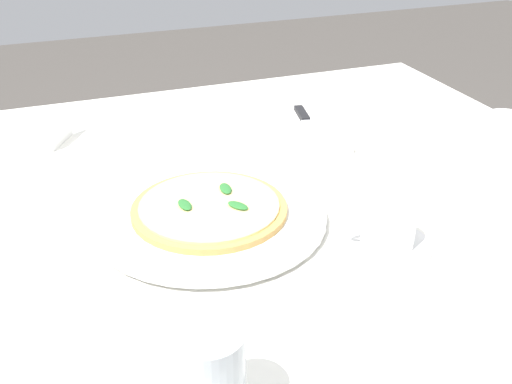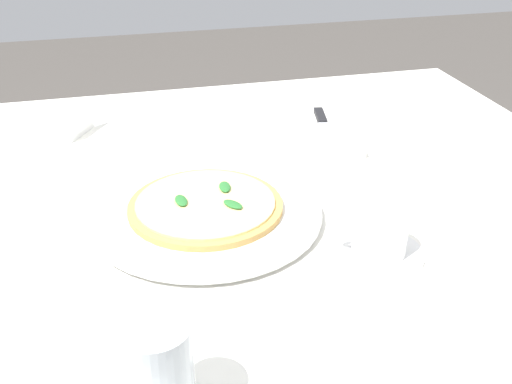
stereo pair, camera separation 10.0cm
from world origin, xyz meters
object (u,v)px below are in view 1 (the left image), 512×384
at_px(coffee_cup_right_edge, 388,228).
at_px(coffee_cup_center_back, 505,133).
at_px(water_glass_near_left, 210,383).
at_px(menu_card, 60,129).
at_px(pizza_plate, 210,216).
at_px(pizza, 209,208).
at_px(dinner_knife, 307,123).
at_px(napkin_folded, 307,129).

bearing_deg(coffee_cup_right_edge, coffee_cup_center_back, 119.88).
relative_size(water_glass_near_left, menu_card, 1.47).
distance_m(pizza_plate, coffee_cup_right_edge, 0.27).
xyz_separation_m(pizza, dinner_knife, (-0.26, 0.28, -0.00)).
relative_size(pizza_plate, napkin_folded, 1.49).
bearing_deg(coffee_cup_center_back, coffee_cup_right_edge, -60.12).
xyz_separation_m(pizza, menu_card, (-0.39, -0.19, 0.01)).
relative_size(coffee_cup_center_back, dinner_knife, 0.68).
xyz_separation_m(pizza_plate, napkin_folded, (-0.26, 0.29, -0.00)).
relative_size(pizza_plate, pizza, 1.50).
distance_m(water_glass_near_left, dinner_knife, 0.74).
bearing_deg(water_glass_near_left, coffee_cup_center_back, 121.40).
bearing_deg(pizza_plate, dinner_knife, 132.45).
height_order(pizza_plate, pizza, pizza).
distance_m(pizza_plate, water_glass_near_left, 0.39).
xyz_separation_m(coffee_cup_right_edge, dinner_knife, (-0.42, 0.07, -0.01)).
bearing_deg(pizza_plate, napkin_folded, 132.69).
bearing_deg(coffee_cup_center_back, menu_card, -111.45).
distance_m(coffee_cup_right_edge, water_glass_near_left, 0.39).
height_order(pizza_plate, coffee_cup_center_back, coffee_cup_center_back).
height_order(pizza, coffee_cup_right_edge, coffee_cup_right_edge).
bearing_deg(napkin_folded, coffee_cup_right_edge, 2.39).
relative_size(coffee_cup_right_edge, menu_card, 1.65).
bearing_deg(water_glass_near_left, coffee_cup_right_edge, 123.18).
height_order(coffee_cup_right_edge, dinner_knife, coffee_cup_right_edge).
bearing_deg(napkin_folded, coffee_cup_center_back, 71.37).
xyz_separation_m(pizza, coffee_cup_right_edge, (0.16, 0.22, 0.01)).
relative_size(pizza, menu_card, 3.01).
bearing_deg(napkin_folded, pizza_plate, -35.88).
distance_m(pizza_plate, pizza, 0.01).
bearing_deg(dinner_knife, coffee_cup_center_back, 71.65).
relative_size(pizza, napkin_folded, 0.99).
relative_size(coffee_cup_center_back, water_glass_near_left, 1.13).
bearing_deg(coffee_cup_center_back, napkin_folded, -120.06).
xyz_separation_m(water_glass_near_left, menu_card, (-0.76, -0.08, -0.02)).
height_order(coffee_cup_right_edge, menu_card, coffee_cup_right_edge).
bearing_deg(water_glass_near_left, pizza, 163.46).
relative_size(water_glass_near_left, dinner_knife, 0.60).
relative_size(pizza, water_glass_near_left, 2.05).
height_order(napkin_folded, menu_card, menu_card).
height_order(pizza, menu_card, menu_card).
xyz_separation_m(pizza_plate, water_glass_near_left, (0.37, -0.11, 0.04)).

